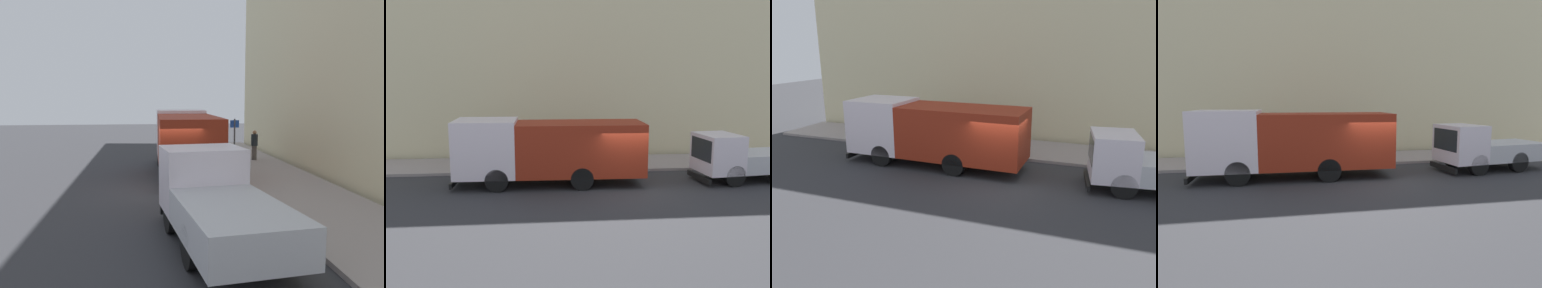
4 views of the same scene
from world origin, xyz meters
TOP-DOWN VIEW (x-y plane):
  - ground at (0.00, 0.00)m, footprint 80.00×80.00m
  - sidewalk at (4.88, 0.00)m, footprint 3.75×30.00m
  - building_facade at (7.25, 0.00)m, footprint 0.50×30.00m
  - large_utility_truck at (1.01, 3.48)m, footprint 2.69×8.56m
  - small_flatbed_truck at (0.83, -5.64)m, footprint 2.79×5.58m
  - pedestrian_walking at (5.28, 6.21)m, footprint 0.53×0.53m
  - traffic_cone_orange at (3.98, 6.12)m, footprint 0.44×0.44m
  - street_sign_post at (3.47, 3.48)m, footprint 0.44×0.08m

SIDE VIEW (x-z plane):
  - ground at x=0.00m, z-range 0.00..0.00m
  - sidewalk at x=4.88m, z-range 0.00..0.14m
  - traffic_cone_orange at x=3.98m, z-range 0.14..0.76m
  - pedestrian_walking at x=5.28m, z-range 0.18..1.86m
  - small_flatbed_truck at x=0.83m, z-range -0.04..2.21m
  - street_sign_post at x=3.47m, z-range 0.37..2.85m
  - large_utility_truck at x=1.01m, z-range 0.17..3.16m
  - building_facade at x=7.25m, z-range 0.00..12.44m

